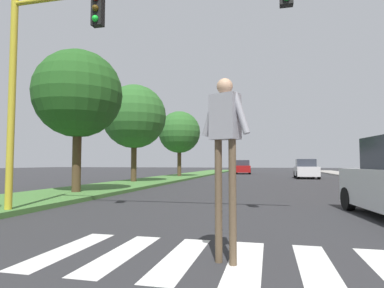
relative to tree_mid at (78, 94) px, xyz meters
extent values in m
plane|color=#2D2D30|center=(7.90, 15.49, -4.23)|extent=(140.00, 140.00, 0.00)
cube|color=silver|center=(4.75, -7.50, -4.22)|extent=(0.45, 2.20, 0.01)
cube|color=silver|center=(5.65, -7.50, -4.22)|extent=(0.45, 2.20, 0.01)
cube|color=silver|center=(6.55, -7.50, -4.22)|extent=(0.45, 2.20, 0.01)
cube|color=silver|center=(7.45, -7.50, -4.22)|extent=(0.45, 2.20, 0.01)
cube|color=silver|center=(8.35, -7.50, -4.22)|extent=(0.45, 2.20, 0.01)
cube|color=#477A38|center=(-0.32, 13.49, -4.15)|extent=(3.79, 64.00, 0.15)
cylinder|color=#4C3823|center=(0.00, 0.00, -2.58)|extent=(0.36, 0.36, 2.99)
sphere|color=#23561E|center=(0.00, 0.00, 0.02)|extent=(3.67, 3.67, 3.67)
cylinder|color=#4C3823|center=(-0.81, 7.68, -2.58)|extent=(0.36, 0.36, 2.99)
sphere|color=#2D6628|center=(-0.81, 7.68, 0.17)|extent=(4.17, 4.17, 4.17)
cylinder|color=#4C3823|center=(-0.29, 16.83, -2.63)|extent=(0.36, 0.36, 2.90)
sphere|color=#2D6628|center=(-0.29, 16.83, -0.02)|extent=(3.87, 3.87, 3.87)
cylinder|color=gold|center=(1.27, -4.94, -1.08)|extent=(0.18, 0.18, 6.00)
cube|color=black|center=(3.71, -4.94, 0.87)|extent=(0.28, 0.20, 0.80)
sphere|color=#4C380F|center=(3.71, -5.06, 0.87)|extent=(0.16, 0.16, 0.16)
sphere|color=#19D833|center=(3.71, -5.06, 0.61)|extent=(0.16, 0.16, 0.16)
cylinder|color=brown|center=(7.30, -7.66, -3.40)|extent=(0.13, 0.13, 1.65)
cylinder|color=brown|center=(7.10, -7.58, -3.40)|extent=(0.13, 0.13, 1.65)
cube|color=gray|center=(7.20, -7.62, -2.27)|extent=(0.44, 0.37, 0.62)
cylinder|color=gray|center=(7.42, -7.72, -2.23)|extent=(0.28, 0.19, 0.58)
cylinder|color=gray|center=(6.99, -7.52, -2.23)|extent=(0.28, 0.19, 0.58)
sphere|color=tan|center=(7.20, -7.62, -1.85)|extent=(0.29, 0.29, 0.22)
cylinder|color=black|center=(9.95, -1.92, -3.91)|extent=(0.30, 0.66, 0.64)
cube|color=silver|center=(10.92, 18.18, -3.60)|extent=(1.82, 4.36, 0.81)
cube|color=#2D333D|center=(10.93, 18.40, -2.87)|extent=(1.59, 1.97, 0.66)
cylinder|color=black|center=(11.74, 16.45, -3.91)|extent=(0.22, 0.64, 0.64)
cylinder|color=black|center=(10.10, 16.46, -3.91)|extent=(0.22, 0.64, 0.64)
cylinder|color=black|center=(11.75, 19.90, -3.91)|extent=(0.22, 0.64, 0.64)
cylinder|color=black|center=(10.11, 19.91, -3.91)|extent=(0.22, 0.64, 0.64)
cube|color=maroon|center=(4.55, 28.93, -3.60)|extent=(2.16, 4.54, 0.82)
cube|color=#2D333D|center=(4.57, 28.71, -2.86)|extent=(1.75, 2.10, 0.67)
cylinder|color=black|center=(3.59, 30.61, -3.91)|extent=(0.27, 0.66, 0.64)
cylinder|color=black|center=(5.24, 30.74, -3.91)|extent=(0.27, 0.66, 0.64)
cylinder|color=black|center=(3.86, 27.11, -3.91)|extent=(0.27, 0.66, 0.64)
cylinder|color=black|center=(5.52, 27.24, -3.91)|extent=(0.27, 0.66, 0.64)
camera|label=1|loc=(7.78, -11.98, -2.89)|focal=30.33mm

